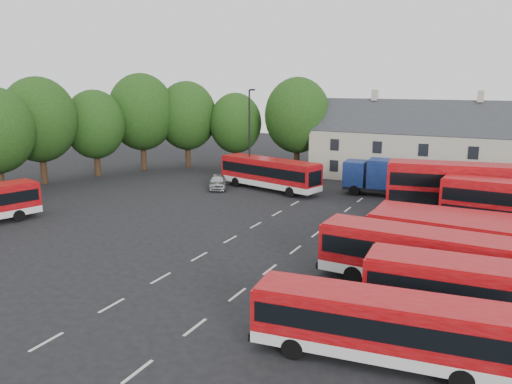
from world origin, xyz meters
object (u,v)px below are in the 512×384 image
Objects in this scene: lamppost at (250,135)px; box_truck at (388,176)px; silver_car at (218,182)px; bus_row_a at (377,322)px.

box_truck is at bearing 8.28° from lamppost.
lamppost is at bearing 17.54° from silver_car.
bus_row_a is 2.33× the size of silver_car.
silver_car is (-22.70, 25.40, -0.95)m from bus_row_a.
box_truck reaches higher than bus_row_a.
lamppost is (2.45, 2.52, 4.72)m from silver_car.
box_truck is at bearing -12.75° from silver_car.
bus_row_a is at bearing -82.44° from box_truck.
box_truck is 14.67m from lamppost.
lamppost is (-20.25, 27.91, 3.77)m from bus_row_a.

